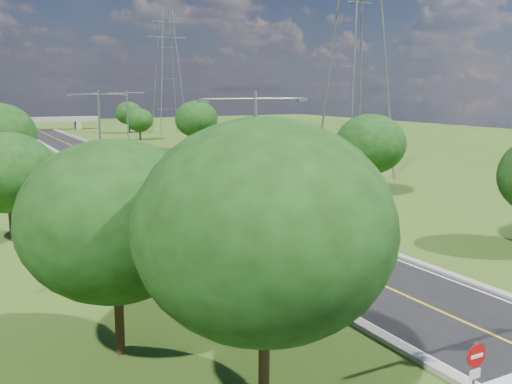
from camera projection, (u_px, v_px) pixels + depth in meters
ground at (122, 169)px, 73.64m from camera, size 260.00×260.00×0.00m
road at (110, 163)px, 78.84m from camera, size 8.00×150.00×0.06m
curb_left at (79, 164)px, 76.86m from camera, size 0.50×150.00×0.22m
curb_right at (140, 161)px, 80.80m from camera, size 0.50×150.00×0.22m
do_not_enter_left at (475, 366)px, 17.31m from camera, size 0.76×0.11×2.50m
speed_limit_sign at (232, 176)px, 56.65m from camera, size 0.55×0.09×2.40m
overpass at (37, 121)px, 142.67m from camera, size 30.00×3.00×3.20m
streetlight_near_left at (255, 174)px, 28.13m from camera, size 5.90×0.25×10.00m
streetlight_mid_left at (100, 131)px, 56.78m from camera, size 5.90×0.25×10.00m
streetlight_far_right at (128, 116)px, 90.99m from camera, size 5.90×0.25×10.00m
power_tower_near at (358, 54)px, 63.99m from camera, size 9.00×6.40×28.00m
power_tower_far at (168, 72)px, 130.96m from camera, size 9.00×6.40×28.00m
tree_la at (115, 221)px, 21.07m from camera, size 7.14×7.14×8.30m
tree_lb at (8, 173)px, 37.62m from camera, size 6.30×6.30×7.33m
tree_lf at (264, 230)px, 17.14m from camera, size 7.98×7.98×9.28m
tree_rb at (370, 144)px, 54.13m from camera, size 6.72×6.72×7.82m
tree_rc at (253, 135)px, 72.88m from camera, size 5.88×5.88×6.84m
tree_rd at (196, 119)px, 94.48m from camera, size 7.14×7.14×8.30m
tree_re at (140, 120)px, 114.38m from camera, size 5.46×5.46×6.35m
tree_rf at (129, 113)px, 133.25m from camera, size 6.30×6.30×7.33m
bus_outbound at (241, 187)px, 49.63m from camera, size 4.03×11.95×3.27m
bus_inbound at (138, 168)px, 62.41m from camera, size 3.71×11.12×3.04m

